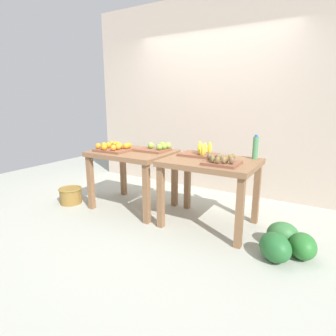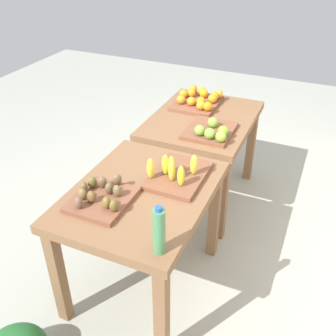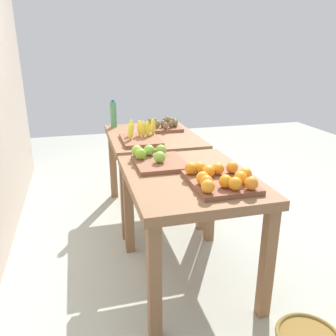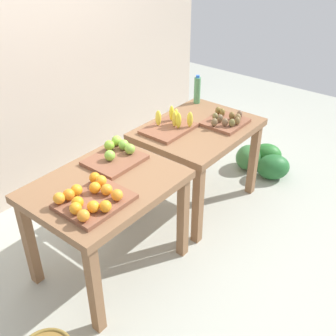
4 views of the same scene
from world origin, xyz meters
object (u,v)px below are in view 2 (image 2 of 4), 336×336
(banana_crate, at_px, (177,173))
(wicker_basket, at_px, (196,135))
(display_table_right, at_px, (142,206))
(apple_bin, at_px, (211,131))
(water_bottle, at_px, (159,231))
(display_table_left, at_px, (202,130))
(orange_bin, at_px, (199,100))
(kiwi_bin, at_px, (101,197))

(banana_crate, xyz_separation_m, wicker_basket, (-1.79, -0.50, -0.71))
(display_table_right, height_order, banana_crate, banana_crate)
(apple_bin, height_order, water_bottle, water_bottle)
(display_table_right, bearing_deg, display_table_left, 180.00)
(banana_crate, bearing_deg, apple_bin, 178.91)
(orange_bin, distance_m, kiwi_bin, 1.53)
(orange_bin, relative_size, apple_bin, 1.09)
(orange_bin, bearing_deg, kiwi_bin, -1.58)
(display_table_left, height_order, water_bottle, water_bottle)
(display_table_right, relative_size, banana_crate, 2.36)
(display_table_right, bearing_deg, wicker_basket, -170.05)
(apple_bin, height_order, kiwi_bin, apple_bin)
(display_table_left, bearing_deg, display_table_right, 0.00)
(orange_bin, relative_size, kiwi_bin, 1.22)
(orange_bin, xyz_separation_m, water_bottle, (1.76, 0.43, 0.09))
(apple_bin, xyz_separation_m, water_bottle, (1.26, 0.15, 0.09))
(apple_bin, height_order, banana_crate, banana_crate)
(banana_crate, bearing_deg, kiwi_bin, -38.48)
(display_table_left, height_order, display_table_right, same)
(orange_bin, height_order, water_bottle, water_bottle)
(wicker_basket, bearing_deg, banana_crate, 15.53)
(display_table_left, distance_m, water_bottle, 1.58)
(display_table_right, distance_m, apple_bin, 0.87)
(kiwi_bin, relative_size, wicker_basket, 1.13)
(display_table_left, xyz_separation_m, kiwi_bin, (1.31, -0.16, 0.15))
(display_table_left, xyz_separation_m, water_bottle, (1.53, 0.31, 0.25))
(water_bottle, relative_size, wicker_basket, 0.85)
(banana_crate, xyz_separation_m, water_bottle, (0.62, 0.16, 0.09))
(display_table_left, relative_size, banana_crate, 2.36)
(display_table_left, bearing_deg, kiwi_bin, -7.01)
(display_table_left, distance_m, kiwi_bin, 1.32)
(apple_bin, height_order, wicker_basket, apple_bin)
(orange_bin, relative_size, banana_crate, 1.01)
(display_table_left, height_order, apple_bin, apple_bin)
(display_table_right, bearing_deg, kiwi_bin, -40.85)
(water_bottle, distance_m, wicker_basket, 2.62)
(display_table_left, height_order, orange_bin, orange_bin)
(display_table_right, height_order, wicker_basket, display_table_right)
(orange_bin, xyz_separation_m, wicker_basket, (-0.65, -0.23, -0.72))
(kiwi_bin, bearing_deg, orange_bin, 178.42)
(orange_bin, bearing_deg, water_bottle, 13.74)
(display_table_right, bearing_deg, orange_bin, -174.96)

